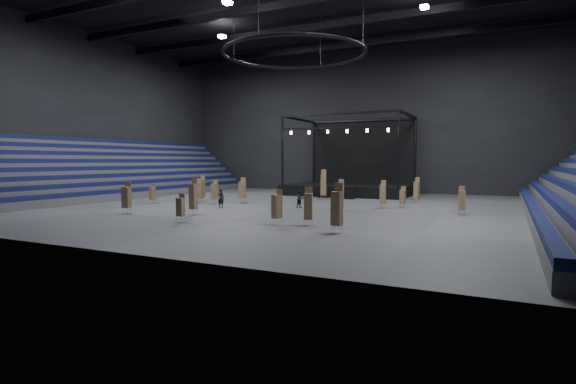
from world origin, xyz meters
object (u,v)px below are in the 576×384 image
at_px(chair_stack_5, 403,196).
at_px(man_center, 221,198).
at_px(flight_case_mid, 323,195).
at_px(crew_member, 300,199).
at_px(flight_case_right, 348,195).
at_px(chair_stack_8, 126,197).
at_px(chair_stack_13, 152,193).
at_px(chair_stack_2, 200,190).
at_px(chair_stack_3, 323,184).
at_px(chair_stack_9, 277,206).
at_px(chair_stack_4, 417,190).
at_px(chair_stack_7, 202,188).
at_px(chair_stack_12, 181,207).
at_px(chair_stack_15, 383,194).
at_px(chair_stack_16, 242,189).
at_px(stage, 352,182).
at_px(chair_stack_0, 215,191).
at_px(chair_stack_10, 462,200).
at_px(chair_stack_14, 337,208).
at_px(chair_stack_6, 308,206).
at_px(flight_case_left, 324,194).
at_px(chair_stack_11, 193,196).
at_px(chair_stack_1, 341,194).

bearing_deg(chair_stack_5, man_center, -143.78).
height_order(flight_case_mid, crew_member, crew_member).
relative_size(flight_case_right, chair_stack_8, 0.52).
height_order(chair_stack_8, chair_stack_13, chair_stack_8).
bearing_deg(chair_stack_2, chair_stack_3, 28.26).
height_order(chair_stack_2, chair_stack_9, chair_stack_2).
height_order(flight_case_mid, chair_stack_3, chair_stack_3).
relative_size(flight_case_mid, chair_stack_4, 0.43).
height_order(chair_stack_7, chair_stack_12, chair_stack_7).
xyz_separation_m(chair_stack_15, chair_stack_16, (-13.36, -0.47, 0.05)).
xyz_separation_m(stage, flight_case_right, (1.82, -6.82, -1.03)).
xyz_separation_m(chair_stack_0, chair_stack_9, (11.46, -9.59, -0.00)).
bearing_deg(chair_stack_3, chair_stack_4, -14.55).
relative_size(chair_stack_10, chair_stack_14, 0.77).
bearing_deg(chair_stack_3, crew_member, -97.90).
bearing_deg(chair_stack_6, crew_member, 99.55).
xyz_separation_m(flight_case_left, chair_stack_7, (-9.10, -9.55, 0.96)).
xyz_separation_m(chair_stack_3, chair_stack_11, (-3.97, -16.08, -0.18)).
relative_size(flight_case_left, chair_stack_14, 0.38).
bearing_deg(chair_stack_12, flight_case_mid, 82.24).
relative_size(chair_stack_2, chair_stack_7, 0.92).
xyz_separation_m(chair_stack_6, chair_stack_11, (-10.00, 1.72, 0.13)).
height_order(chair_stack_4, chair_stack_6, chair_stack_4).
relative_size(flight_case_left, chair_stack_10, 0.49).
bearing_deg(chair_stack_3, chair_stack_7, -161.02).
height_order(flight_case_left, chair_stack_14, chair_stack_14).
bearing_deg(chair_stack_7, chair_stack_11, -54.94).
relative_size(chair_stack_11, man_center, 1.69).
relative_size(flight_case_left, chair_stack_9, 0.47).
relative_size(chair_stack_7, chair_stack_13, 1.37).
bearing_deg(chair_stack_2, chair_stack_14, -48.87).
relative_size(chair_stack_2, chair_stack_4, 0.96).
distance_m(flight_case_left, chair_stack_2, 13.93).
height_order(flight_case_left, crew_member, crew_member).
relative_size(chair_stack_1, crew_member, 1.62).
distance_m(chair_stack_2, chair_stack_4, 20.29).
xyz_separation_m(chair_stack_5, chair_stack_15, (-1.36, -1.32, 0.24)).
relative_size(chair_stack_12, chair_stack_16, 0.78).
bearing_deg(chair_stack_1, chair_stack_15, 32.65).
height_order(flight_case_right, crew_member, crew_member).
bearing_deg(chair_stack_14, man_center, 152.29).
relative_size(flight_case_left, chair_stack_16, 0.44).
relative_size(flight_case_right, chair_stack_5, 0.69).
xyz_separation_m(chair_stack_7, chair_stack_8, (1.16, -10.78, -0.05)).
bearing_deg(chair_stack_16, chair_stack_4, 17.55).
relative_size(chair_stack_7, crew_member, 1.66).
height_order(flight_case_mid, man_center, man_center).
distance_m(stage, flight_case_left, 6.28).
bearing_deg(chair_stack_1, chair_stack_2, 176.56).
height_order(chair_stack_9, chair_stack_10, chair_stack_9).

